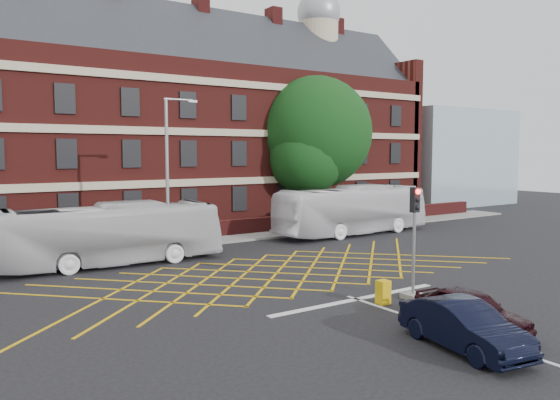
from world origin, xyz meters
TOP-DOWN VIEW (x-y plane):
  - ground at (0.00, 0.00)m, footprint 120.00×120.00m
  - victorian_building at (0.25, 22.00)m, footprint 51.00×12.17m
  - boundary_wall at (0.00, 13.00)m, footprint 56.00×0.50m
  - far_pavement at (0.00, 12.00)m, footprint 60.00×3.00m
  - glass_block at (34.00, 21.00)m, footprint 14.00×10.00m
  - box_junction_hatching at (0.00, 2.00)m, footprint 8.22×8.22m
  - stop_line at (0.00, -3.50)m, footprint 8.00×0.30m
  - centre_line at (0.00, -10.00)m, footprint 0.15×14.00m
  - bus_left at (-5.89, 8.06)m, footprint 11.19×3.04m
  - bus_right at (10.93, 9.08)m, footprint 12.01×3.25m
  - car_navy at (-1.06, -9.16)m, footprint 2.12×4.36m
  - car_maroon at (0.47, -8.26)m, footprint 1.83×3.99m
  - deciduous_tree at (12.75, 15.62)m, footprint 8.88×8.88m
  - traffic_light_near at (1.87, -4.60)m, footprint 0.70×0.70m
  - street_lamp at (-2.54, 8.56)m, footprint 2.25×1.00m
  - utility_cabinet at (0.40, -4.49)m, footprint 0.44×0.40m

SIDE VIEW (x-z plane):
  - ground at x=0.00m, z-range 0.00..0.00m
  - box_junction_hatching at x=0.00m, z-range 0.00..0.02m
  - stop_line at x=0.00m, z-range 0.00..0.02m
  - centre_line at x=0.00m, z-range 0.00..0.02m
  - far_pavement at x=0.00m, z-range 0.00..0.12m
  - utility_cabinet at x=0.40m, z-range 0.00..0.88m
  - boundary_wall at x=0.00m, z-range 0.00..1.10m
  - car_maroon at x=0.47m, z-range 0.00..1.33m
  - car_navy at x=-1.06m, z-range 0.00..1.38m
  - bus_left at x=-5.89m, z-range 0.00..3.09m
  - bus_right at x=10.93m, z-range 0.00..3.32m
  - traffic_light_near at x=1.87m, z-range -0.37..3.90m
  - street_lamp at x=-2.54m, z-range -1.36..7.08m
  - glass_block at x=34.00m, z-range 0.00..10.00m
  - deciduous_tree at x=12.75m, z-range 0.74..12.32m
  - victorian_building at x=0.25m, z-range -2.36..18.04m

